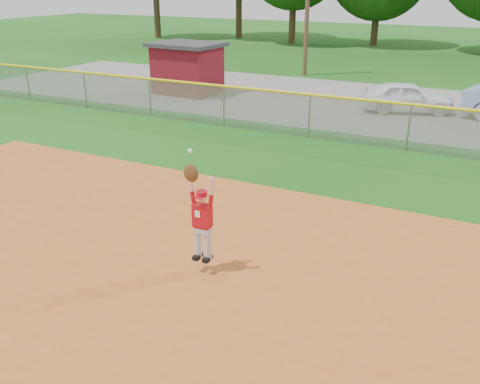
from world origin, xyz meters
name	(u,v)px	position (x,y,z in m)	size (l,w,h in m)	color
ground	(288,311)	(0.00, 0.00, 0.00)	(120.00, 120.00, 0.00)	#175012
parking_strip	(435,111)	(0.00, 16.00, 0.01)	(44.00, 10.00, 0.03)	slate
car_white_a	(407,97)	(-1.04, 15.32, 0.65)	(1.46, 3.63, 1.24)	white
utility_shed	(187,68)	(-11.11, 14.54, 1.21)	(3.30, 2.65, 2.37)	#5F0D16
outfield_fence	(409,124)	(0.00, 10.00, 0.88)	(40.06, 0.10, 1.55)	gray
ballplayer	(201,214)	(-1.92, 0.45, 1.21)	(0.61, 0.26, 2.12)	silver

